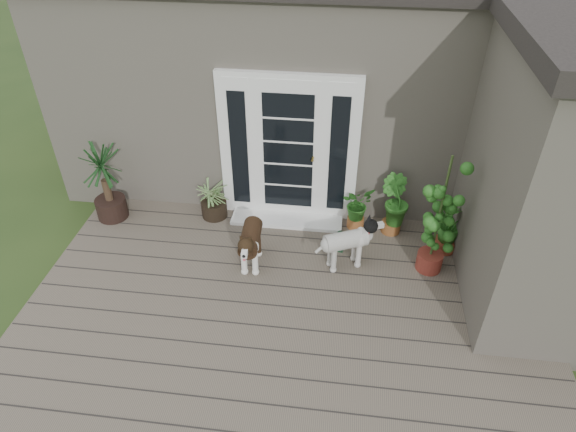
# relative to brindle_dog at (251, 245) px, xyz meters

# --- Properties ---
(deck) EXTENTS (6.20, 4.60, 0.12)m
(deck) POSITION_rel_brindle_dog_xyz_m (0.53, -1.02, -0.39)
(deck) COLOR #6B5B4C
(deck) RESTS_ON ground
(house_main) EXTENTS (7.40, 4.00, 3.10)m
(house_main) POSITION_rel_brindle_dog_xyz_m (0.53, 3.23, 1.10)
(house_main) COLOR #665E54
(house_main) RESTS_ON ground
(house_wing) EXTENTS (1.60, 2.40, 3.10)m
(house_wing) POSITION_rel_brindle_dog_xyz_m (3.43, 0.08, 1.10)
(house_wing) COLOR #665E54
(house_wing) RESTS_ON ground
(door_unit) EXTENTS (1.90, 0.14, 2.15)m
(door_unit) POSITION_rel_brindle_dog_xyz_m (0.33, 1.18, 0.75)
(door_unit) COLOR white
(door_unit) RESTS_ON deck
(door_step) EXTENTS (1.60, 0.40, 0.05)m
(door_step) POSITION_rel_brindle_dog_xyz_m (0.33, 0.98, -0.30)
(door_step) COLOR white
(door_step) RESTS_ON deck
(brindle_dog) EXTENTS (0.38, 0.80, 0.66)m
(brindle_dog) POSITION_rel_brindle_dog_xyz_m (0.00, 0.00, 0.00)
(brindle_dog) COLOR #3C2616
(brindle_dog) RESTS_ON deck
(white_dog) EXTENTS (0.80, 0.59, 0.61)m
(white_dog) POSITION_rel_brindle_dog_xyz_m (1.19, 0.13, -0.02)
(white_dog) COLOR white
(white_dog) RESTS_ON deck
(spider_plant) EXTENTS (0.73, 0.73, 0.66)m
(spider_plant) POSITION_rel_brindle_dog_xyz_m (-0.74, 0.98, 0.00)
(spider_plant) COLOR #A6B56F
(spider_plant) RESTS_ON deck
(yucca) EXTENTS (0.92, 0.92, 1.20)m
(yucca) POSITION_rel_brindle_dog_xyz_m (-2.22, 0.78, 0.27)
(yucca) COLOR #133311
(yucca) RESTS_ON deck
(herb_a) EXTENTS (0.60, 0.60, 0.54)m
(herb_a) POSITION_rel_brindle_dog_xyz_m (1.32, 0.98, -0.06)
(herb_a) COLOR #27621C
(herb_a) RESTS_ON deck
(herb_b) EXTENTS (0.62, 0.62, 0.66)m
(herb_b) POSITION_rel_brindle_dog_xyz_m (1.82, 0.94, 0.00)
(herb_b) COLOR #17521A
(herb_b) RESTS_ON deck
(herb_c) EXTENTS (0.49, 0.49, 0.55)m
(herb_c) POSITION_rel_brindle_dog_xyz_m (2.53, 0.63, -0.05)
(herb_c) COLOR #235418
(herb_c) RESTS_ON deck
(sapling) EXTENTS (0.65, 0.65, 1.73)m
(sapling) POSITION_rel_brindle_dog_xyz_m (2.28, 0.21, 0.54)
(sapling) COLOR #1D6623
(sapling) RESTS_ON deck
(clog_left) EXTENTS (0.19, 0.31, 0.09)m
(clog_left) POSITION_rel_brindle_dog_xyz_m (1.14, 0.50, -0.28)
(clog_left) COLOR #15341E
(clog_left) RESTS_ON deck
(clog_right) EXTENTS (0.20, 0.28, 0.08)m
(clog_right) POSITION_rel_brindle_dog_xyz_m (1.10, 0.65, -0.29)
(clog_right) COLOR black
(clog_right) RESTS_ON deck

